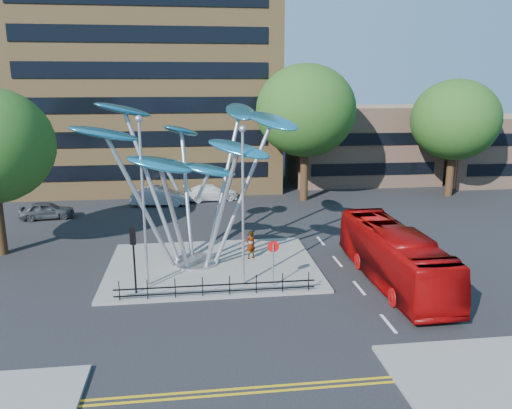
{
  "coord_description": "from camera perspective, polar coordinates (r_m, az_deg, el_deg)",
  "views": [
    {
      "loc": [
        -1.97,
        -21.44,
        10.52
      ],
      "look_at": [
        1.3,
        4.0,
        4.19
      ],
      "focal_mm": 35.0,
      "sensor_mm": 36.0,
      "label": 1
    }
  ],
  "objects": [
    {
      "name": "street_lamp_left",
      "position": [
        25.6,
        -12.84,
        1.88
      ],
      "size": [
        0.36,
        0.36,
        8.8
      ],
      "color": "#9EA0A5",
      "rests_on": "traffic_island"
    },
    {
      "name": "parked_car_mid",
      "position": [
        44.18,
        -10.88,
        0.93
      ],
      "size": [
        5.1,
        2.13,
        1.64
      ],
      "primitive_type": "imported",
      "rotation": [
        0.0,
        0.0,
        1.49
      ],
      "color": "#B6BABE",
      "rests_on": "ground"
    },
    {
      "name": "double_yellow_near",
      "position": [
        18.79,
        -0.03,
        -20.17
      ],
      "size": [
        40.0,
        0.12,
        0.01
      ],
      "primitive_type": "cube",
      "color": "gold",
      "rests_on": "ground"
    },
    {
      "name": "tree_right",
      "position": [
        44.64,
        5.7,
        10.61
      ],
      "size": [
        8.8,
        8.8,
        12.11
      ],
      "color": "black",
      "rests_on": "ground"
    },
    {
      "name": "street_lamp_right",
      "position": [
        25.16,
        -1.51,
        1.41
      ],
      "size": [
        0.36,
        0.36,
        8.3
      ],
      "color": "#9EA0A5",
      "rests_on": "traffic_island"
    },
    {
      "name": "pedestrian_railing_front",
      "position": [
        25.22,
        -4.57,
        -9.47
      ],
      "size": [
        10.0,
        0.06,
        1.0
      ],
      "color": "black",
      "rests_on": "traffic_island"
    },
    {
      "name": "no_entry_sign_island",
      "position": [
        25.8,
        1.98,
        -5.86
      ],
      "size": [
        0.6,
        0.1,
        2.45
      ],
      "color": "#9EA0A5",
      "rests_on": "traffic_island"
    },
    {
      "name": "parked_car_left",
      "position": [
        42.5,
        -22.79,
        -0.61
      ],
      "size": [
        4.21,
        2.09,
        1.38
      ],
      "primitive_type": "imported",
      "rotation": [
        0.0,
        0.0,
        1.69
      ],
      "color": "#43474B",
      "rests_on": "ground"
    },
    {
      "name": "ground",
      "position": [
        23.96,
        -1.9,
        -12.18
      ],
      "size": [
        120.0,
        120.0,
        0.0
      ],
      "primitive_type": "plane",
      "color": "black",
      "rests_on": "ground"
    },
    {
      "name": "double_yellow_far",
      "position": [
        18.54,
        0.09,
        -20.69
      ],
      "size": [
        40.0,
        0.12,
        0.01
      ],
      "primitive_type": "cube",
      "color": "gold",
      "rests_on": "ground"
    },
    {
      "name": "pedestrian",
      "position": [
        30.0,
        -0.62,
        -4.6
      ],
      "size": [
        0.74,
        0.63,
        1.73
      ],
      "primitive_type": "imported",
      "rotation": [
        0.0,
        0.0,
        3.54
      ],
      "color": "gray",
      "rests_on": "traffic_island"
    },
    {
      "name": "red_bus",
      "position": [
        27.66,
        15.45,
        -5.66
      ],
      "size": [
        2.66,
        10.88,
        3.02
      ],
      "primitive_type": "imported",
      "rotation": [
        0.0,
        0.0,
        0.01
      ],
      "color": "#950607",
      "rests_on": "ground"
    },
    {
      "name": "low_building_far",
      "position": [
        59.3,
        25.51,
        5.73
      ],
      "size": [
        12.0,
        8.0,
        7.0
      ],
      "primitive_type": "cube",
      "color": "tan",
      "rests_on": "ground"
    },
    {
      "name": "traffic_light_island",
      "position": [
        25.39,
        -13.84,
        -4.69
      ],
      "size": [
        0.28,
        0.18,
        3.42
      ],
      "color": "black",
      "rests_on": "traffic_island"
    },
    {
      "name": "traffic_island",
      "position": [
        29.38,
        -4.98,
        -7.01
      ],
      "size": [
        12.0,
        9.0,
        0.15
      ],
      "primitive_type": "cube",
      "color": "slate",
      "rests_on": "ground"
    },
    {
      "name": "leaf_sculpture",
      "position": [
        28.36,
        -7.5,
        6.36
      ],
      "size": [
        12.72,
        9.54,
        9.51
      ],
      "color": "#9EA0A5",
      "rests_on": "traffic_island"
    },
    {
      "name": "tree_far",
      "position": [
        49.73,
        21.8,
        8.96
      ],
      "size": [
        8.0,
        8.0,
        10.81
      ],
      "color": "black",
      "rests_on": "ground"
    },
    {
      "name": "parked_car_right",
      "position": [
        45.54,
        -5.11,
        1.38
      ],
      "size": [
        5.18,
        2.79,
        1.43
      ],
      "primitive_type": "imported",
      "rotation": [
        0.0,
        0.0,
        1.74
      ],
      "color": "white",
      "rests_on": "ground"
    },
    {
      "name": "brick_tower",
      "position": [
        53.78,
        -12.22,
        18.35
      ],
      "size": [
        25.0,
        15.0,
        30.0
      ],
      "primitive_type": "cube",
      "color": "olive",
      "rests_on": "ground"
    },
    {
      "name": "low_building_near",
      "position": [
        54.88,
        11.94,
        6.75
      ],
      "size": [
        15.0,
        8.0,
        8.0
      ],
      "primitive_type": "cube",
      "color": "tan",
      "rests_on": "ground"
    }
  ]
}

